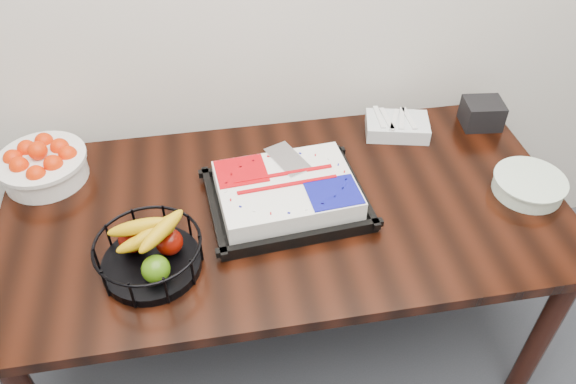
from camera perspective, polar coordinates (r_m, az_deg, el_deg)
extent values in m
cube|color=black|center=(1.81, -0.30, -1.85)|extent=(1.80, 0.90, 0.04)
cylinder|color=black|center=(2.41, -21.55, -4.37)|extent=(0.07, 0.07, 0.71)
cylinder|color=black|center=(2.14, 24.38, -13.11)|extent=(0.07, 0.07, 0.71)
cylinder|color=black|center=(2.55, 16.77, 0.16)|extent=(0.07, 0.07, 0.71)
cube|color=black|center=(1.80, -0.16, -0.99)|extent=(0.51, 0.42, 0.02)
cube|color=white|center=(1.76, -0.17, 0.12)|extent=(0.45, 0.35, 0.07)
cube|color=#B1030B|center=(1.79, -4.62, 2.37)|extent=(0.17, 0.15, 0.00)
cube|color=#0B0E82|center=(1.70, 4.52, -0.31)|extent=(0.17, 0.15, 0.00)
cube|color=silver|center=(1.82, 0.25, 3.36)|extent=(0.14, 0.19, 0.00)
cylinder|color=white|center=(2.04, -23.52, 2.27)|extent=(0.27, 0.27, 0.09)
cylinder|color=white|center=(2.02, -23.82, 3.10)|extent=(0.29, 0.29, 0.01)
cylinder|color=black|center=(1.66, -13.65, -7.12)|extent=(0.28, 0.28, 0.03)
torus|color=black|center=(1.60, -14.14, -5.14)|extent=(0.30, 0.30, 0.01)
cylinder|color=white|center=(1.99, 23.23, 0.58)|extent=(0.22, 0.22, 0.05)
cylinder|color=white|center=(1.98, 23.45, 1.19)|extent=(0.23, 0.23, 0.01)
cube|color=silver|center=(2.12, 11.01, 6.55)|extent=(0.25, 0.20, 0.06)
cube|color=black|center=(2.23, 19.10, 7.56)|extent=(0.15, 0.13, 0.10)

